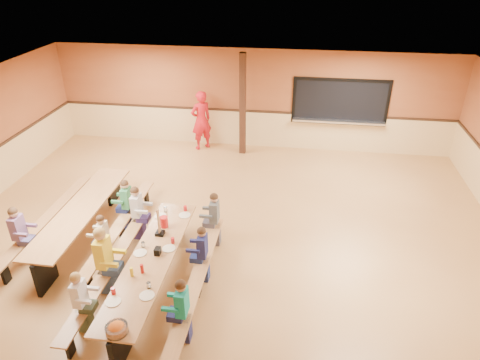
# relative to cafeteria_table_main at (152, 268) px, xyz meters

# --- Properties ---
(ground) EXTENTS (12.00, 12.00, 0.00)m
(ground) POSITION_rel_cafeteria_table_main_xyz_m (0.96, 1.74, -0.53)
(ground) COLOR #9E6D3C
(ground) RESTS_ON ground
(room_envelope) EXTENTS (12.04, 10.04, 3.02)m
(room_envelope) POSITION_rel_cafeteria_table_main_xyz_m (0.96, 1.74, 0.16)
(room_envelope) COLOR brown
(room_envelope) RESTS_ON ground
(kitchen_pass_through) EXTENTS (2.78, 0.28, 1.38)m
(kitchen_pass_through) POSITION_rel_cafeteria_table_main_xyz_m (3.56, 6.70, 0.96)
(kitchen_pass_through) COLOR black
(kitchen_pass_through) RESTS_ON ground
(structural_post) EXTENTS (0.18, 0.18, 3.00)m
(structural_post) POSITION_rel_cafeteria_table_main_xyz_m (0.76, 6.14, 0.97)
(structural_post) COLOR black
(structural_post) RESTS_ON ground
(cafeteria_table_main) EXTENTS (1.91, 3.70, 0.74)m
(cafeteria_table_main) POSITION_rel_cafeteria_table_main_xyz_m (0.00, 0.00, 0.00)
(cafeteria_table_main) COLOR #A77142
(cafeteria_table_main) RESTS_ON ground
(cafeteria_table_second) EXTENTS (1.91, 3.70, 0.74)m
(cafeteria_table_second) POSITION_rel_cafeteria_table_main_xyz_m (-1.99, 1.37, 0.00)
(cafeteria_table_second) COLOR #A77142
(cafeteria_table_second) RESTS_ON ground
(seated_child_white_left) EXTENTS (0.34, 0.28, 1.16)m
(seated_child_white_left) POSITION_rel_cafeteria_table_main_xyz_m (-0.83, -1.03, 0.05)
(seated_child_white_left) COLOR white
(seated_child_white_left) RESTS_ON ground
(seated_adult_yellow) EXTENTS (0.43, 0.36, 1.34)m
(seated_adult_yellow) POSITION_rel_cafeteria_table_main_xyz_m (-0.83, -0.11, 0.15)
(seated_adult_yellow) COLOR yellow
(seated_adult_yellow) RESTS_ON ground
(seated_child_grey_left) EXTENTS (0.37, 0.31, 1.22)m
(seated_child_grey_left) POSITION_rel_cafeteria_table_main_xyz_m (-0.83, 1.53, 0.08)
(seated_child_grey_left) COLOR silver
(seated_child_grey_left) RESTS_ON ground
(seated_child_teal_right) EXTENTS (0.36, 0.29, 1.19)m
(seated_child_teal_right) POSITION_rel_cafeteria_table_main_xyz_m (0.82, -0.99, 0.07)
(seated_child_teal_right) COLOR teal
(seated_child_teal_right) RESTS_ON ground
(seated_child_navy_right) EXTENTS (0.35, 0.28, 1.16)m
(seated_child_navy_right) POSITION_rel_cafeteria_table_main_xyz_m (0.82, 0.42, 0.05)
(seated_child_navy_right) COLOR navy
(seated_child_navy_right) RESTS_ON ground
(seated_child_char_right) EXTENTS (0.36, 0.30, 1.20)m
(seated_child_char_right) POSITION_rel_cafeteria_table_main_xyz_m (0.82, 1.55, 0.07)
(seated_child_char_right) COLOR #4E5559
(seated_child_char_right) RESTS_ON ground
(seated_child_purple_sec) EXTENTS (0.38, 0.31, 1.23)m
(seated_child_purple_sec) POSITION_rel_cafeteria_table_main_xyz_m (-2.81, 0.45, 0.09)
(seated_child_purple_sec) COLOR slate
(seated_child_purple_sec) RESTS_ON ground
(seated_child_green_sec) EXTENTS (0.36, 0.30, 1.19)m
(seated_child_green_sec) POSITION_rel_cafeteria_table_main_xyz_m (-1.16, 1.82, 0.07)
(seated_child_green_sec) COLOR #348350
(seated_child_green_sec) RESTS_ON ground
(seated_child_tan_sec) EXTENTS (0.32, 0.27, 1.12)m
(seated_child_tan_sec) POSITION_rel_cafeteria_table_main_xyz_m (-1.16, 0.59, 0.03)
(seated_child_tan_sec) COLOR beige
(seated_child_tan_sec) RESTS_ON ground
(standing_woman) EXTENTS (0.79, 0.76, 1.82)m
(standing_woman) POSITION_rel_cafeteria_table_main_xyz_m (-0.52, 6.29, 0.38)
(standing_woman) COLOR red
(standing_woman) RESTS_ON ground
(punch_pitcher) EXTENTS (0.16, 0.16, 0.22)m
(punch_pitcher) POSITION_rel_cafeteria_table_main_xyz_m (-0.05, 0.96, 0.32)
(punch_pitcher) COLOR red
(punch_pitcher) RESTS_ON cafeteria_table_main
(chip_bowl) EXTENTS (0.32, 0.32, 0.15)m
(chip_bowl) POSITION_rel_cafeteria_table_main_xyz_m (0.06, -1.65, 0.29)
(chip_bowl) COLOR orange
(chip_bowl) RESTS_ON cafeteria_table_main
(napkin_dispenser) EXTENTS (0.10, 0.14, 0.13)m
(napkin_dispenser) POSITION_rel_cafeteria_table_main_xyz_m (0.08, 0.13, 0.28)
(napkin_dispenser) COLOR black
(napkin_dispenser) RESTS_ON cafeteria_table_main
(condiment_mustard) EXTENTS (0.06, 0.06, 0.17)m
(condiment_mustard) POSITION_rel_cafeteria_table_main_xyz_m (-0.16, -0.49, 0.30)
(condiment_mustard) COLOR yellow
(condiment_mustard) RESTS_ON cafeteria_table_main
(condiment_ketchup) EXTENTS (0.06, 0.06, 0.17)m
(condiment_ketchup) POSITION_rel_cafeteria_table_main_xyz_m (-0.02, -0.39, 0.30)
(condiment_ketchup) COLOR #B2140F
(condiment_ketchup) RESTS_ON cafeteria_table_main
(table_paddle) EXTENTS (0.16, 0.16, 0.56)m
(table_paddle) POSITION_rel_cafeteria_table_main_xyz_m (-0.06, 0.70, 0.35)
(table_paddle) COLOR black
(table_paddle) RESTS_ON cafeteria_table_main
(place_settings) EXTENTS (0.65, 3.30, 0.11)m
(place_settings) POSITION_rel_cafeteria_table_main_xyz_m (-0.00, 0.00, 0.27)
(place_settings) COLOR beige
(place_settings) RESTS_ON cafeteria_table_main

